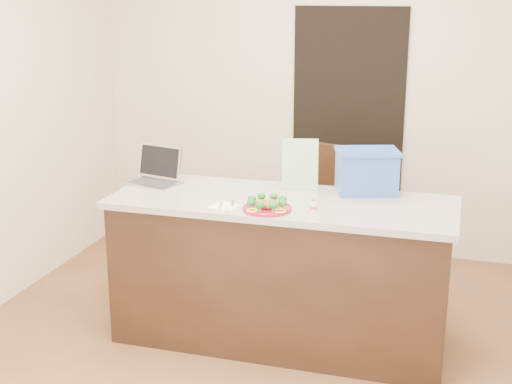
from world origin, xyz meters
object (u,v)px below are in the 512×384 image
(napkin, at_px, (225,206))
(island, at_px, (281,270))
(yogurt_bottle, at_px, (314,206))
(blue_box, at_px, (367,171))
(chair, at_px, (339,213))
(laptop, at_px, (156,173))
(plate, at_px, (267,208))

(napkin, bearing_deg, island, 40.98)
(napkin, distance_m, yogurt_bottle, 0.51)
(blue_box, height_order, chair, blue_box)
(yogurt_bottle, xyz_separation_m, laptop, (-1.11, 0.33, 0.03))
(plate, xyz_separation_m, laptop, (-0.85, 0.38, 0.05))
(plate, height_order, laptop, laptop)
(napkin, height_order, laptop, laptop)
(island, xyz_separation_m, laptop, (-0.88, 0.15, 0.52))
(yogurt_bottle, distance_m, laptop, 1.16)
(plate, bearing_deg, yogurt_bottle, 11.18)
(napkin, relative_size, blue_box, 0.34)
(napkin, distance_m, blue_box, 0.92)
(napkin, height_order, blue_box, blue_box)
(island, xyz_separation_m, chair, (0.21, 0.80, 0.14))
(yogurt_bottle, height_order, laptop, laptop)
(island, bearing_deg, chair, 75.04)
(plate, relative_size, chair, 0.26)
(laptop, xyz_separation_m, chair, (1.09, 0.66, -0.38))
(laptop, bearing_deg, plate, -9.85)
(laptop, height_order, chair, laptop)
(yogurt_bottle, xyz_separation_m, blue_box, (0.23, 0.47, 0.11))
(island, xyz_separation_m, yogurt_bottle, (0.23, -0.18, 0.49))
(napkin, relative_size, yogurt_bottle, 2.15)
(yogurt_bottle, relative_size, blue_box, 0.16)
(island, height_order, laptop, laptop)
(chair, bearing_deg, island, -87.16)
(plate, distance_m, yogurt_bottle, 0.27)
(blue_box, bearing_deg, napkin, -162.28)
(yogurt_bottle, relative_size, chair, 0.07)
(island, relative_size, plate, 7.35)
(napkin, bearing_deg, blue_box, 35.79)
(island, bearing_deg, blue_box, 32.28)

